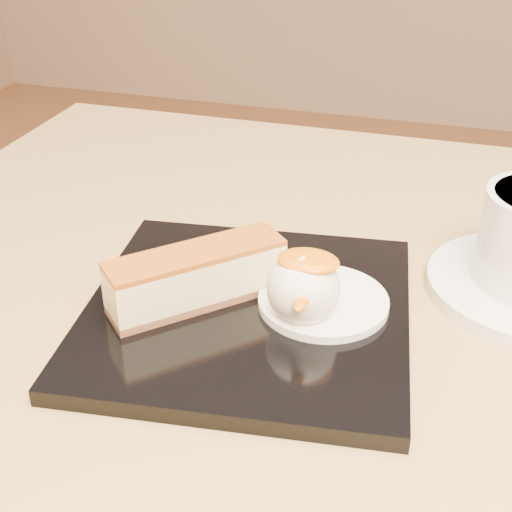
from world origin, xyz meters
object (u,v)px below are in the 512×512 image
(table, at_px, (307,502))
(cheesecake, at_px, (197,276))
(ice_cream_scoop, at_px, (303,288))
(dessert_plate, at_px, (248,312))

(table, xyz_separation_m, cheesecake, (-0.09, 0.01, 0.19))
(table, height_order, ice_cream_scoop, ice_cream_scoop)
(table, distance_m, cheesecake, 0.21)
(table, xyz_separation_m, ice_cream_scoop, (-0.01, 0.01, 0.19))
(cheesecake, height_order, ice_cream_scoop, ice_cream_scoop)
(cheesecake, bearing_deg, table, -49.72)
(table, distance_m, dessert_plate, 0.17)
(dessert_plate, bearing_deg, table, -13.72)
(ice_cream_scoop, bearing_deg, cheesecake, 180.00)
(dessert_plate, xyz_separation_m, ice_cream_scoop, (0.04, -0.00, 0.03))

